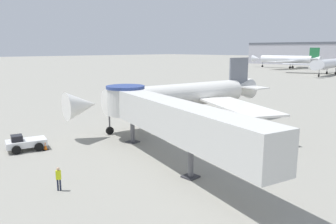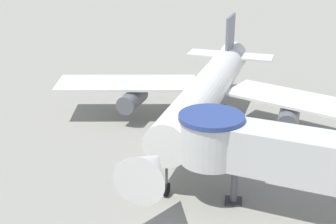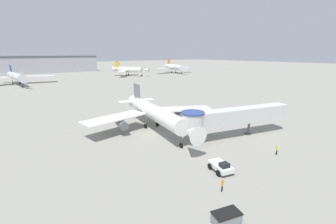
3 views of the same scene
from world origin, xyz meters
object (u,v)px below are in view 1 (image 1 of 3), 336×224
at_px(main_airplane, 184,96).
at_px(jet_bridge, 161,114).
at_px(traffic_cone_starboard_wing, 258,136).
at_px(ground_crew_wing_walker, 59,177).
at_px(pushback_tug_white, 25,143).
at_px(traffic_cone_near_nose, 45,146).
at_px(background_jet_green_tail, 287,59).
at_px(background_jet_blue_tail, 330,64).

relative_size(main_airplane, jet_bridge, 1.27).
xyz_separation_m(main_airplane, traffic_cone_starboard_wing, (11.24, -0.21, -3.18)).
height_order(traffic_cone_starboard_wing, ground_crew_wing_walker, ground_crew_wing_walker).
height_order(pushback_tug_white, traffic_cone_near_nose, pushback_tug_white).
height_order(traffic_cone_near_nose, ground_crew_wing_walker, ground_crew_wing_walker).
xyz_separation_m(jet_bridge, traffic_cone_starboard_wing, (2.45, 12.06, -3.72)).
bearing_deg(pushback_tug_white, traffic_cone_near_nose, 59.56).
bearing_deg(pushback_tug_white, background_jet_green_tail, 121.76).
bearing_deg(traffic_cone_near_nose, background_jet_green_tail, 107.69).
height_order(pushback_tug_white, ground_crew_wing_walker, ground_crew_wing_walker).
xyz_separation_m(traffic_cone_near_nose, ground_crew_wing_walker, (9.63, -3.35, 0.58)).
bearing_deg(background_jet_blue_tail, traffic_cone_starboard_wing, -79.20).
height_order(main_airplane, background_jet_green_tail, background_jet_green_tail).
relative_size(traffic_cone_near_nose, ground_crew_wing_walker, 0.48).
xyz_separation_m(main_airplane, jet_bridge, (8.78, -12.26, 0.54)).
bearing_deg(traffic_cone_starboard_wing, background_jet_blue_tail, 105.84).
xyz_separation_m(background_jet_blue_tail, background_jet_green_tail, (-30.98, 29.11, 0.29)).
bearing_deg(pushback_tug_white, background_jet_blue_tail, 111.60).
bearing_deg(background_jet_blue_tail, jet_bridge, -82.04).
bearing_deg(traffic_cone_starboard_wing, traffic_cone_near_nose, -124.40).
relative_size(traffic_cone_near_nose, background_jet_blue_tail, 0.02).
height_order(pushback_tug_white, background_jet_green_tail, background_jet_green_tail).
distance_m(jet_bridge, background_jet_blue_tail, 114.14).
relative_size(main_airplane, background_jet_green_tail, 0.77).
distance_m(jet_bridge, pushback_tug_white, 13.96).
height_order(main_airplane, background_jet_blue_tail, background_jet_blue_tail).
xyz_separation_m(main_airplane, background_jet_blue_tail, (-16.89, 98.95, 0.61)).
xyz_separation_m(traffic_cone_starboard_wing, background_jet_blue_tail, (-28.13, 99.15, 3.80)).
relative_size(main_airplane, background_jet_blue_tail, 0.77).
bearing_deg(traffic_cone_near_nose, background_jet_blue_tail, 97.63).
bearing_deg(background_jet_blue_tail, main_airplane, -85.35).
xyz_separation_m(jet_bridge, pushback_tug_white, (-11.33, -7.44, -3.38)).
relative_size(pushback_tug_white, ground_crew_wing_walker, 2.36).
bearing_deg(traffic_cone_near_nose, main_airplane, 86.33).
xyz_separation_m(traffic_cone_starboard_wing, traffic_cone_near_nose, (-12.41, -18.13, 0.00)).
xyz_separation_m(jet_bridge, background_jet_blue_tail, (-25.67, 111.21, 0.07)).
distance_m(traffic_cone_near_nose, ground_crew_wing_walker, 10.21).
xyz_separation_m(ground_crew_wing_walker, background_jet_green_tail, (-56.32, 149.74, 3.50)).
height_order(traffic_cone_starboard_wing, traffic_cone_near_nose, traffic_cone_near_nose).
distance_m(ground_crew_wing_walker, background_jet_green_tail, 160.02).
xyz_separation_m(pushback_tug_white, ground_crew_wing_walker, (10.99, -1.99, 0.24)).
bearing_deg(main_airplane, jet_bridge, -44.99).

